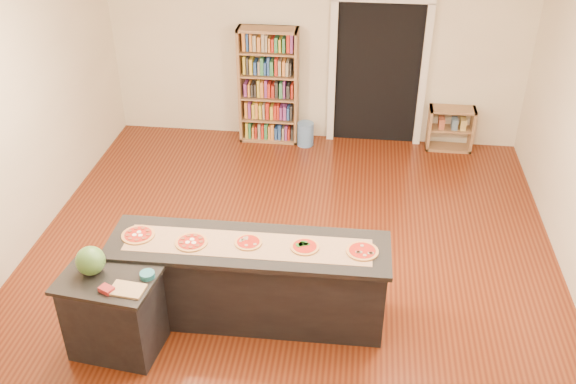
# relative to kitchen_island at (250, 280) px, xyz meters

# --- Properties ---
(room) EXTENTS (6.00, 7.00, 2.80)m
(room) POSITION_rel_kitchen_island_xyz_m (0.28, 0.58, 0.96)
(room) COLOR #EEE5C8
(room) RESTS_ON ground
(doorway) EXTENTS (1.40, 0.09, 2.21)m
(doorway) POSITION_rel_kitchen_island_xyz_m (1.18, 4.04, 0.76)
(doorway) COLOR black
(doorway) RESTS_ON room
(kitchen_island) EXTENTS (2.67, 0.72, 0.88)m
(kitchen_island) POSITION_rel_kitchen_island_xyz_m (0.00, 0.00, 0.00)
(kitchen_island) COLOR black
(kitchen_island) RESTS_ON ground
(side_counter) EXTENTS (0.86, 0.63, 0.85)m
(side_counter) POSITION_rel_kitchen_island_xyz_m (-1.16, -0.59, -0.02)
(side_counter) COLOR black
(side_counter) RESTS_ON ground
(bookshelf) EXTENTS (0.86, 0.31, 1.72)m
(bookshelf) POSITION_rel_kitchen_island_xyz_m (-0.38, 3.87, 0.42)
(bookshelf) COLOR #9A724A
(bookshelf) RESTS_ON ground
(low_shelf) EXTENTS (0.65, 0.28, 0.65)m
(low_shelf) POSITION_rel_kitchen_island_xyz_m (2.29, 3.89, -0.12)
(low_shelf) COLOR #9A724A
(low_shelf) RESTS_ON ground
(waste_bin) EXTENTS (0.24, 0.24, 0.35)m
(waste_bin) POSITION_rel_kitchen_island_xyz_m (0.18, 3.76, -0.27)
(waste_bin) COLOR #5681C0
(waste_bin) RESTS_ON ground
(kraft_paper) EXTENTS (2.32, 0.45, 0.00)m
(kraft_paper) POSITION_rel_kitchen_island_xyz_m (0.00, -0.01, 0.44)
(kraft_paper) COLOR #A87F56
(kraft_paper) RESTS_ON kitchen_island
(watermelon) EXTENTS (0.26, 0.26, 0.26)m
(watermelon) POSITION_rel_kitchen_island_xyz_m (-1.31, -0.54, 0.53)
(watermelon) COLOR #144214
(watermelon) RESTS_ON side_counter
(cutting_board) EXTENTS (0.31, 0.22, 0.02)m
(cutting_board) POSITION_rel_kitchen_island_xyz_m (-0.92, -0.74, 0.41)
(cutting_board) COLOR tan
(cutting_board) RESTS_ON side_counter
(package_red) EXTENTS (0.15, 0.13, 0.04)m
(package_red) POSITION_rel_kitchen_island_xyz_m (-1.09, -0.77, 0.42)
(package_red) COLOR maroon
(package_red) RESTS_ON side_counter
(package_teal) EXTENTS (0.13, 0.13, 0.05)m
(package_teal) POSITION_rel_kitchen_island_xyz_m (-0.80, -0.54, 0.43)
(package_teal) COLOR #195966
(package_teal) RESTS_ON side_counter
(pizza_a) EXTENTS (0.30, 0.30, 0.02)m
(pizza_a) POSITION_rel_kitchen_island_xyz_m (-1.06, 0.00, 0.45)
(pizza_a) COLOR tan
(pizza_a) RESTS_ON kitchen_island
(pizza_b) EXTENTS (0.31, 0.31, 0.02)m
(pizza_b) POSITION_rel_kitchen_island_xyz_m (-0.53, -0.05, 0.45)
(pizza_b) COLOR tan
(pizza_b) RESTS_ON kitchen_island
(pizza_c) EXTENTS (0.27, 0.27, 0.02)m
(pizza_c) POSITION_rel_kitchen_island_xyz_m (-0.00, 0.01, 0.45)
(pizza_c) COLOR tan
(pizza_c) RESTS_ON kitchen_island
(pizza_d) EXTENTS (0.27, 0.27, 0.02)m
(pizza_d) POSITION_rel_kitchen_island_xyz_m (0.53, 0.01, 0.45)
(pizza_d) COLOR tan
(pizza_d) RESTS_ON kitchen_island
(pizza_e) EXTENTS (0.30, 0.30, 0.02)m
(pizza_e) POSITION_rel_kitchen_island_xyz_m (1.06, 0.00, 0.45)
(pizza_e) COLOR tan
(pizza_e) RESTS_ON kitchen_island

